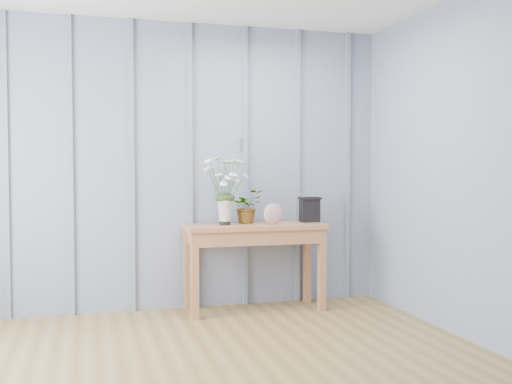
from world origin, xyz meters
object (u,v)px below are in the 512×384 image
object	(u,v)px
sideboard	(254,237)
carved_box	(310,209)
daisy_vase	(225,181)
felt_disc_vessel	(273,214)

from	to	relation	value
sideboard	carved_box	distance (m)	0.58
daisy_vase	carved_box	xyz separation A→B (m)	(0.79, 0.05, -0.26)
sideboard	felt_disc_vessel	size ratio (longest dim) A/B	6.59
daisy_vase	carved_box	world-z (taller)	daisy_vase
sideboard	daisy_vase	size ratio (longest dim) A/B	2.01
daisy_vase	sideboard	bearing A→B (deg)	-1.77
sideboard	felt_disc_vessel	bearing A→B (deg)	-25.22
felt_disc_vessel	carved_box	xyz separation A→B (m)	(0.38, 0.13, 0.02)
daisy_vase	carved_box	size ratio (longest dim) A/B	2.67
felt_disc_vessel	carved_box	bearing A→B (deg)	9.37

